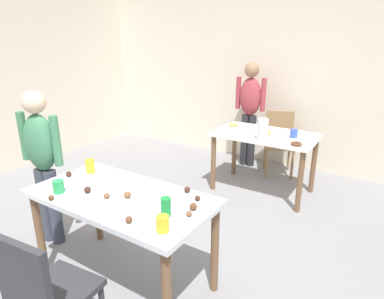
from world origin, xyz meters
The scene contains 31 objects.
ground_plane centered at (0.00, 0.00, 0.00)m, with size 6.40×6.40×0.00m, color gray.
wall_back centered at (0.00, 3.20, 1.30)m, with size 6.40×0.10×2.60m, color beige.
dining_table_near centered at (-0.13, -0.05, 0.65)m, with size 1.37×0.70×0.75m.
dining_table_far centered at (0.16, 2.08, 0.64)m, with size 1.19×0.71×0.75m.
chair_near_table centered at (-0.01, -0.78, 0.50)m, with size 0.44×0.44×0.87m.
chair_far_table centered at (0.11, 2.79, 0.50)m, with size 0.53×0.53×0.87m.
person_girl_near centered at (-1.09, -0.02, 0.84)m, with size 0.46×0.25×1.42m.
person_adult_far centered at (-0.37, 2.82, 0.91)m, with size 0.45×0.21×1.52m.
mixing_bowl centered at (-0.38, -0.03, 0.78)m, with size 0.20×0.20×0.06m, color white.
soda_can centered at (0.33, -0.11, 0.81)m, with size 0.07×0.07×0.12m, color #198438.
fork_near centered at (-0.12, 0.07, 0.75)m, with size 0.17×0.02×0.01m, color silver.
cup_near_0 centered at (-0.63, 0.11, 0.81)m, with size 0.07×0.07×0.12m, color yellow.
cup_near_1 centered at (-0.53, -0.27, 0.80)m, with size 0.08×0.08×0.09m, color green.
cup_near_2 centered at (0.42, -0.26, 0.80)m, with size 0.08×0.08×0.10m, color yellow.
cake_ball_0 centered at (-0.35, -0.16, 0.77)m, with size 0.05×0.05×0.05m, color #3D2319.
cake_ball_1 centered at (-0.72, -0.04, 0.77)m, with size 0.05×0.05×0.05m, color #3D2319.
cake_ball_2 centered at (-0.17, -0.15, 0.77)m, with size 0.04×0.04×0.04m, color brown.
cake_ball_3 centered at (0.46, -0.04, 0.77)m, with size 0.04×0.04×0.04m, color brown.
cake_ball_4 centered at (0.39, 0.17, 0.77)m, with size 0.04×0.04×0.04m, color #3D2319.
cake_ball_5 centered at (0.43, 0.04, 0.78)m, with size 0.05×0.05×0.05m, color brown.
cake_ball_6 centered at (0.19, -0.30, 0.77)m, with size 0.04×0.04×0.04m, color brown.
cake_ball_7 centered at (0.26, 0.24, 0.77)m, with size 0.04×0.04×0.04m, color #3D2319.
cake_ball_8 centered at (-0.05, -0.06, 0.77)m, with size 0.05×0.05×0.05m, color brown.
cake_ball_9 centered at (-0.47, -0.38, 0.77)m, with size 0.04×0.04×0.04m, color brown.
pitcher_far centered at (0.22, 1.80, 0.87)m, with size 0.12×0.12×0.24m, color white.
cup_far_0 centered at (0.49, 2.08, 0.80)m, with size 0.09×0.09×0.10m, color #3351B2.
cup_far_1 centered at (0.05, 2.07, 0.80)m, with size 0.09×0.09×0.09m, color white.
donut_far_0 centered at (-0.31, 2.17, 0.77)m, with size 0.12×0.12×0.04m, color gold.
donut_far_1 centered at (0.00, 2.19, 0.77)m, with size 0.12×0.12×0.04m, color gold.
donut_far_2 centered at (0.61, 1.80, 0.77)m, with size 0.12×0.12×0.03m, color brown.
donut_far_3 centered at (0.18, 2.04, 0.77)m, with size 0.13×0.13×0.04m, color gold.
Camera 1 is at (1.46, -1.56, 1.81)m, focal length 30.59 mm.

